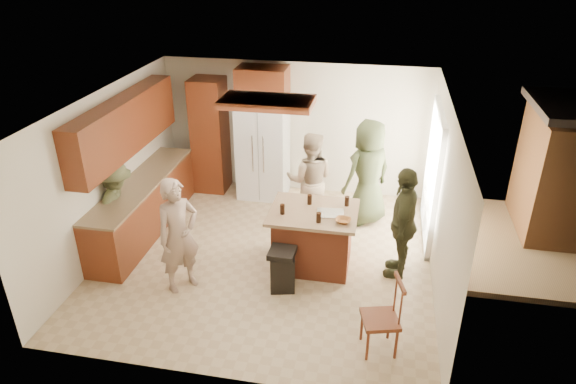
% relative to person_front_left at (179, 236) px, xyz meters
% --- Properties ---
extents(room_shell, '(8.00, 5.20, 5.00)m').
position_rel_person_front_left_xyz_m(room_shell, '(5.38, 2.60, 0.03)').
color(room_shell, tan).
rests_on(room_shell, ground).
extents(person_front_left, '(0.74, 0.76, 1.68)m').
position_rel_person_front_left_xyz_m(person_front_left, '(0.00, 0.00, 0.00)').
color(person_front_left, gray).
rests_on(person_front_left, ground).
extents(person_behind_left, '(0.86, 0.57, 1.68)m').
position_rel_person_front_left_xyz_m(person_behind_left, '(1.50, 2.09, -0.00)').
color(person_behind_left, tan).
rests_on(person_behind_left, ground).
extents(person_behind_right, '(1.07, 1.04, 1.85)m').
position_rel_person_front_left_xyz_m(person_behind_right, '(2.44, 2.40, 0.08)').
color(person_behind_right, '#364025').
rests_on(person_behind_right, ground).
extents(person_side_right, '(0.63, 1.05, 1.70)m').
position_rel_person_front_left_xyz_m(person_side_right, '(3.02, 0.92, 0.01)').
color(person_side_right, '#363620').
rests_on(person_side_right, ground).
extents(person_counter, '(0.50, 0.98, 1.49)m').
position_rel_person_front_left_xyz_m(person_counter, '(-1.30, 0.76, -0.10)').
color(person_counter, '#3F4126').
rests_on(person_counter, ground).
extents(left_cabinetry, '(0.64, 3.00, 2.30)m').
position_rel_person_front_left_xyz_m(left_cabinetry, '(-1.24, 1.35, 0.11)').
color(left_cabinetry, maroon).
rests_on(left_cabinetry, ground).
extents(back_wall_units, '(1.80, 0.60, 2.45)m').
position_rel_person_front_left_xyz_m(back_wall_units, '(-0.33, 3.15, 0.54)').
color(back_wall_units, maroon).
rests_on(back_wall_units, ground).
extents(refrigerator, '(0.90, 0.76, 1.80)m').
position_rel_person_front_left_xyz_m(refrigerator, '(0.46, 3.07, 0.06)').
color(refrigerator, white).
rests_on(refrigerator, ground).
extents(kitchen_island, '(1.28, 1.03, 0.93)m').
position_rel_person_front_left_xyz_m(kitchen_island, '(1.73, 0.88, -0.37)').
color(kitchen_island, '#A24529').
rests_on(kitchen_island, ground).
extents(island_items, '(1.03, 0.66, 0.15)m').
position_rel_person_front_left_xyz_m(island_items, '(1.96, 0.79, 0.13)').
color(island_items, silver).
rests_on(island_items, kitchen_island).
extents(trash_bin, '(0.41, 0.41, 0.63)m').
position_rel_person_front_left_xyz_m(trash_bin, '(1.40, 0.22, -0.52)').
color(trash_bin, black).
rests_on(trash_bin, ground).
extents(spindle_chair, '(0.51, 0.51, 0.99)m').
position_rel_person_front_left_xyz_m(spindle_chair, '(2.80, -0.74, -0.39)').
color(spindle_chair, maroon).
rests_on(spindle_chair, ground).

